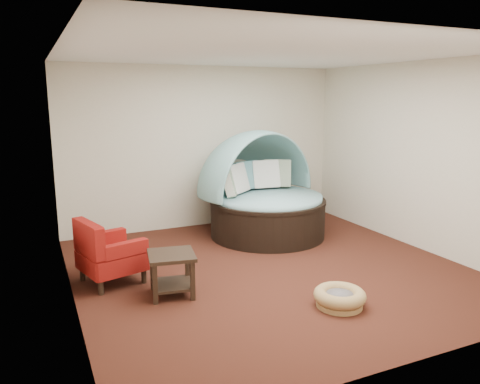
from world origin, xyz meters
name	(u,v)px	position (x,y,z in m)	size (l,w,h in m)	color
floor	(271,269)	(0.00, 0.00, 0.00)	(5.00, 5.00, 0.00)	#401B12
wall_back	(205,147)	(0.00, 2.50, 1.40)	(5.00, 5.00, 0.00)	beige
wall_front	(419,208)	(0.00, -2.50, 1.40)	(5.00, 5.00, 0.00)	beige
wall_left	(66,181)	(-2.50, 0.00, 1.40)	(5.00, 5.00, 0.00)	beige
wall_right	(419,156)	(2.50, 0.00, 1.40)	(5.00, 5.00, 0.00)	beige
ceiling	(274,53)	(0.00, 0.00, 2.80)	(5.00, 5.00, 0.00)	white
canopy_daybed	(263,187)	(0.66, 1.51, 0.81)	(2.40, 2.35, 1.75)	black
pet_basket	(340,297)	(0.16, -1.31, 0.10)	(0.75, 0.75, 0.20)	olive
red_armchair	(108,254)	(-2.05, 0.43, 0.38)	(0.86, 0.86, 0.82)	black
side_table	(172,268)	(-1.43, -0.24, 0.33)	(0.61, 0.61, 0.50)	black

